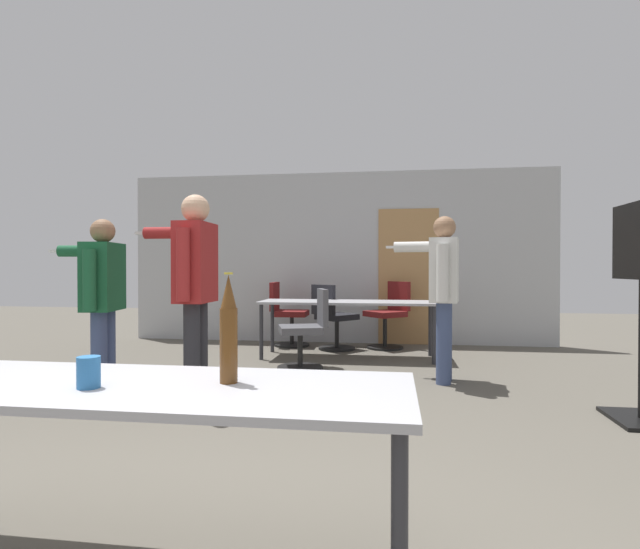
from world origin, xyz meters
The scene contains 12 objects.
back_wall centered at (0.03, 6.20, 1.31)m, with size 6.54×0.12×2.63m.
conference_table_near centered at (-0.05, 0.21, 0.66)m, with size 1.99×0.68×0.73m.
conference_table_far centered at (0.29, 4.87, 0.67)m, with size 2.24×0.70×0.73m.
person_left_plaid centered at (-0.81, 2.54, 1.07)m, with size 0.82×0.66×1.78m.
person_center_tall centered at (1.37, 3.66, 1.00)m, with size 0.76×0.78×1.68m.
person_near_casual centered at (-1.72, 2.64, 0.95)m, with size 0.82×0.66×1.59m.
office_chair_side_rolled centered at (-0.11, 4.10, 0.42)m, with size 0.63×0.58×0.91m.
office_chair_mid_tucked centered at (0.03, 5.46, 0.43)m, with size 0.68×0.69×0.92m.
office_chair_near_pushed centered at (0.82, 5.74, 0.46)m, with size 0.69×0.68×0.96m.
office_chair_far_left centered at (-0.69, 5.73, 0.45)m, with size 0.55×0.52×0.94m.
beer_bottle centered at (0.27, 0.27, 0.92)m, with size 0.07×0.07×0.41m.
drink_cup centered at (-0.20, 0.12, 0.78)m, with size 0.08×0.08×0.11m.
Camera 1 is at (0.86, -1.50, 1.15)m, focal length 28.00 mm.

